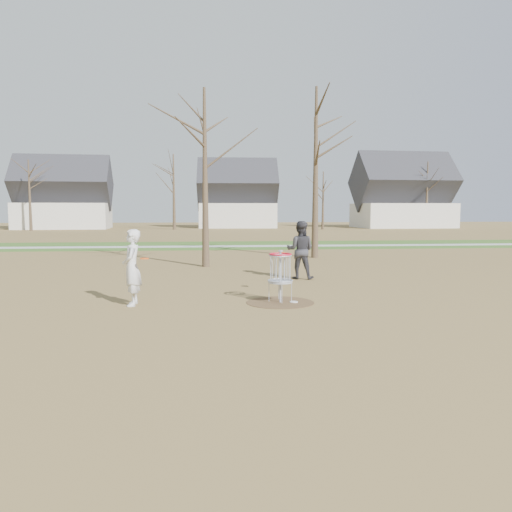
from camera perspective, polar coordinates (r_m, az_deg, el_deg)
The scene contains 11 objects.
ground at distance 13.23m, azimuth 2.78°, elevation -5.34°, with size 160.00×160.00×0.00m, color brown.
green_band at distance 34.00m, azimuth -2.26°, elevation 1.24°, with size 160.00×8.00×0.01m, color #2D5119.
footpath at distance 33.01m, azimuth -2.17°, elevation 1.13°, with size 160.00×1.50×0.01m, color #9E9E99.
dirt_circle at distance 13.23m, azimuth 2.78°, elevation -5.32°, with size 1.80×1.80×0.01m, color #47331E.
player_standing at distance 13.07m, azimuth -13.99°, elevation -1.30°, with size 0.71×0.47×1.95m, color silver.
player_throwing at distance 17.64m, azimuth 5.08°, elevation 0.69°, with size 0.99×0.77×2.04m, color #313136.
disc_grounded at distance 13.25m, azimuth 4.35°, elevation -5.25°, with size 0.22×0.22×0.02m, color white.
discs_in_play at distance 13.54m, azimuth -3.79°, elevation 0.05°, with size 4.00×2.00×0.10m.
disc_golf_basket at distance 13.09m, azimuth 2.80°, elevation -1.40°, with size 0.64×0.64×1.35m.
bare_trees at distance 48.87m, azimuth -1.15°, elevation 8.77°, with size 52.62×44.98×9.00m.
houses_row at distance 65.72m, azimuth -0.02°, elevation 6.31°, with size 56.51×10.01×7.26m.
Camera 1 is at (-1.86, -12.86, 2.46)m, focal length 35.00 mm.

